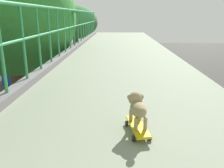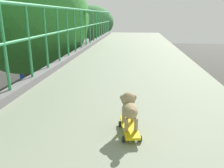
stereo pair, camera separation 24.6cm
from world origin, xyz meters
name	(u,v)px [view 1 (the left image)]	position (x,y,z in m)	size (l,w,h in m)	color
car_red_taxi_seventh	(21,113)	(-5.02, 13.93, 0.73)	(1.96, 4.53, 1.71)	red
city_bus	(32,59)	(-8.69, 26.48, 1.91)	(2.63, 10.26, 3.39)	#163D93
roadside_tree_far	(11,19)	(-2.59, 8.83, 6.68)	(4.70, 4.70, 8.88)	brown
roadside_tree_farthest	(75,23)	(-2.72, 22.18, 6.09)	(4.18, 4.18, 7.71)	brown
toy_skateboard	(138,127)	(1.48, 2.43, 5.73)	(0.25, 0.50, 0.08)	gold
small_dog	(137,106)	(1.47, 2.48, 5.94)	(0.21, 0.39, 0.31)	#9F8962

